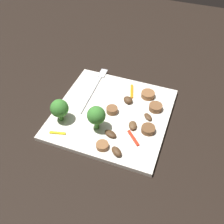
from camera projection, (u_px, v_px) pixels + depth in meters
ground_plane at (112, 115)px, 0.64m from camera, size 1.40×1.40×0.00m
plate at (112, 114)px, 0.64m from camera, size 0.26×0.26×0.01m
fork at (95, 86)px, 0.70m from camera, size 0.18×0.02×0.00m
broccoli_floret_0 at (96, 116)px, 0.57m from camera, size 0.04×0.04×0.06m
broccoli_floret_1 at (59, 109)px, 0.59m from camera, size 0.04×0.04×0.06m
sausage_slice_0 at (156, 107)px, 0.63m from camera, size 0.04×0.04×0.01m
sausage_slice_1 at (148, 129)px, 0.59m from camera, size 0.03×0.03×0.01m
sausage_slice_2 at (113, 111)px, 0.62m from camera, size 0.04×0.04×0.01m
sausage_slice_3 at (148, 95)px, 0.66m from camera, size 0.04×0.04×0.01m
sausage_slice_4 at (102, 146)px, 0.56m from camera, size 0.03×0.03×0.01m
mushroom_0 at (116, 151)px, 0.54m from camera, size 0.03×0.03×0.01m
mushroom_1 at (133, 125)px, 0.59m from camera, size 0.03×0.03×0.01m
mushroom_2 at (110, 134)px, 0.58m from camera, size 0.02×0.03×0.01m
mushroom_3 at (148, 117)px, 0.62m from camera, size 0.03×0.03×0.01m
mushroom_4 at (128, 100)px, 0.65m from camera, size 0.03×0.03×0.01m
pepper_strip_0 at (132, 91)px, 0.68m from camera, size 0.05×0.02×0.00m
pepper_strip_1 at (133, 138)px, 0.57m from camera, size 0.04×0.04×0.00m
pepper_strip_2 at (58, 133)px, 0.58m from camera, size 0.01×0.04×0.00m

